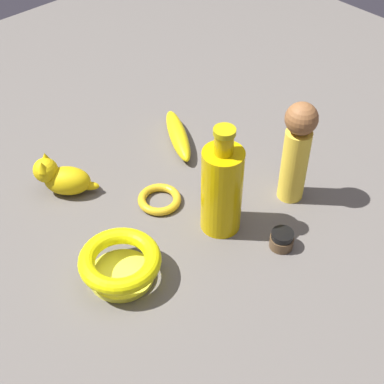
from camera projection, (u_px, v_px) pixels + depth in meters
The scene contains 8 objects.
ground at pixel (192, 208), 1.16m from camera, with size 2.00×2.00×0.00m, color #5B5651.
bowl at pixel (120, 263), 1.00m from camera, with size 0.15×0.15×0.06m.
bangle at pixel (159, 199), 1.16m from camera, with size 0.09×0.09×0.02m, color gold.
banana at pixel (178, 135), 1.30m from camera, with size 0.19×0.04×0.04m, color yellow.
person_figure_adult at pixel (297, 149), 1.10m from camera, with size 0.07×0.07×0.22m.
cat_figurine at pixel (61, 177), 1.17m from camera, with size 0.11×0.11×0.09m.
bottle_tall at pixel (222, 188), 1.06m from camera, with size 0.08×0.08×0.23m.
nail_polish_jar at pixel (282, 240), 1.07m from camera, with size 0.05×0.05×0.04m.
Camera 1 is at (0.60, -0.56, 0.81)m, focal length 53.71 mm.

